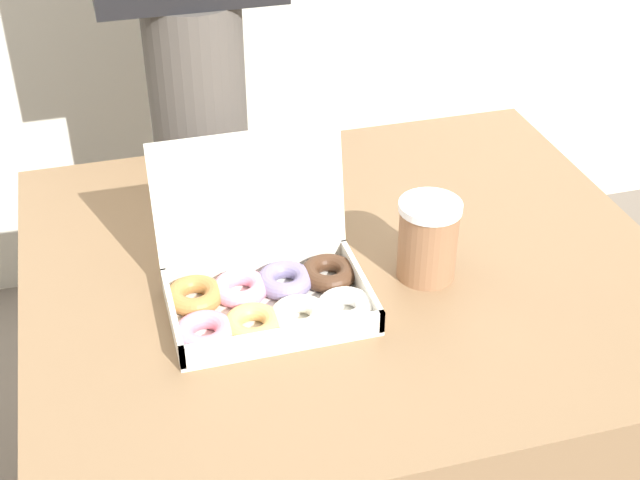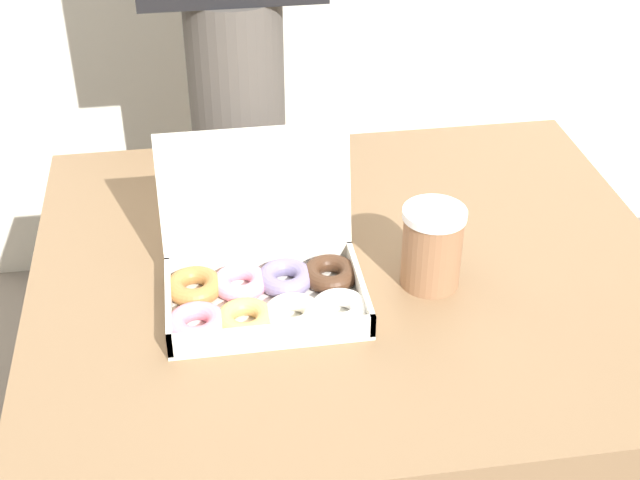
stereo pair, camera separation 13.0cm
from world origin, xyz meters
TOP-DOWN VIEW (x-y plane):
  - table at (0.00, 0.00)m, footprint 1.01×0.88m
  - donut_box at (-0.15, -0.08)m, footprint 0.32×0.24m
  - coffee_cup at (0.11, -0.07)m, footprint 0.10×0.10m

SIDE VIEW (x-z plane):
  - table at x=0.00m, z-range 0.00..0.73m
  - donut_box at x=-0.15m, z-range 0.65..0.88m
  - coffee_cup at x=0.11m, z-range 0.73..0.86m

